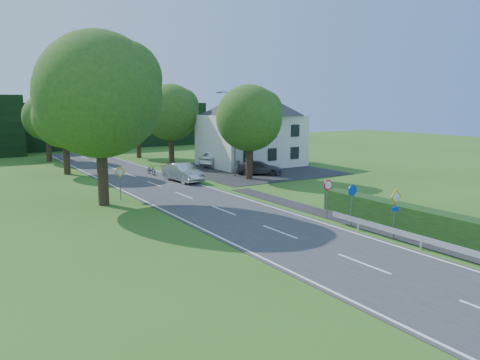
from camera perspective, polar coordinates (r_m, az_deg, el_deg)
road at (r=31.96m, az=-3.81°, el=-3.08°), size 7.00×80.00×0.04m
parking_pad at (r=49.03m, az=1.33°, el=1.27°), size 14.00×16.00×0.04m
line_edge_left at (r=30.59m, az=-9.19°, el=-3.69°), size 0.12×80.00×0.01m
line_edge_right at (r=33.58m, az=1.08°, el=-2.41°), size 0.12×80.00×0.01m
line_centre at (r=31.96m, az=-3.81°, el=-3.03°), size 0.12×80.00×0.01m
tree_main at (r=32.72m, az=-16.69°, el=7.09°), size 9.40×9.40×11.64m
tree_left_far at (r=48.57m, az=-20.57°, el=5.67°), size 7.00×7.00×8.58m
tree_right_far at (r=54.13m, az=-8.43°, el=6.74°), size 7.40×7.40×9.09m
tree_left_back at (r=60.46m, az=-22.42°, el=5.92°), size 6.60×6.60×8.07m
tree_right_back at (r=61.22m, az=-12.32°, el=6.20°), size 6.20×6.20×7.56m
tree_right_mid at (r=42.53m, az=1.12°, el=5.83°), size 7.00×7.00×8.58m
treeline_right at (r=77.03m, az=-14.99°, el=6.48°), size 30.00×5.00×7.00m
house_white at (r=52.22m, az=1.36°, el=6.60°), size 10.60×8.40×8.60m
streetlight at (r=43.98m, az=-0.79°, el=6.17°), size 2.03×0.18×8.00m
sign_priority_right at (r=25.08m, az=18.41°, el=-2.82°), size 0.78×0.09×2.59m
sign_roundabout at (r=27.06m, az=13.50°, el=-2.01°), size 0.64×0.08×2.37m
sign_speed_limit at (r=28.44m, az=10.65°, el=-1.17°), size 0.64×0.11×2.37m
sign_priority_left at (r=34.46m, az=-14.42°, el=0.42°), size 0.78×0.09×2.44m
moving_car at (r=41.67m, az=-6.98°, el=0.92°), size 2.18×5.00×1.60m
motorcycle at (r=46.10m, az=-10.75°, el=1.25°), size 0.69×1.91×1.00m
parked_car_silver_a at (r=51.50m, az=-2.58°, el=2.57°), size 5.15×3.45×1.61m
parked_car_grey at (r=45.64m, az=2.29°, el=1.52°), size 4.66×4.14×1.30m
parked_car_silver_b at (r=53.08m, az=6.14°, el=2.60°), size 5.18×3.00×1.36m
parasol at (r=50.78m, az=0.45°, el=2.62°), size 2.18×2.22×1.83m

